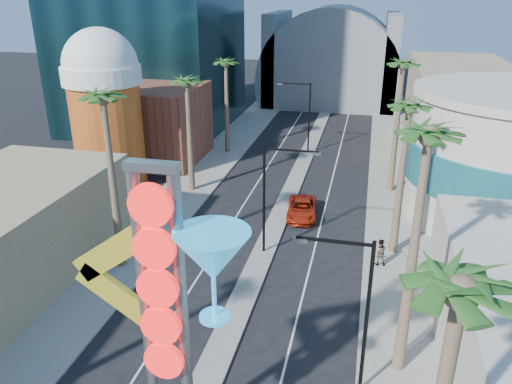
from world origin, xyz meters
name	(u,v)px	position (x,y,z in m)	size (l,w,h in m)	color
sidewalk_west	(204,172)	(-9.50, 35.00, 0.07)	(5.00, 100.00, 0.15)	gray
sidewalk_east	(395,187)	(9.50, 35.00, 0.07)	(5.00, 100.00, 0.15)	gray
median	(300,169)	(0.00, 38.00, 0.07)	(1.60, 84.00, 0.15)	gray
brick_filler_west	(154,123)	(-16.00, 38.00, 4.00)	(10.00, 10.00, 8.00)	brown
filler_east	(457,109)	(16.00, 48.00, 5.00)	(10.00, 20.00, 10.00)	#8F7D5C
beer_mug	(105,103)	(-17.00, 30.00, 7.84)	(7.00, 7.00, 14.50)	#A94B16
canopy	(332,76)	(0.00, 72.00, 4.31)	(22.00, 16.00, 22.00)	slate
neon_sign	(185,306)	(0.82, 2.96, 7.31)	(6.53, 2.60, 12.55)	gray
streetlight_0	(272,190)	(0.55, 20.00, 4.88)	(3.79, 0.25, 8.00)	black
streetlight_1	(305,110)	(-0.55, 44.00, 4.88)	(3.79, 0.25, 8.00)	black
streetlight_2	(357,305)	(6.72, 8.00, 4.83)	(3.45, 0.25, 8.00)	black
palm_1	(104,110)	(-9.00, 16.00, 10.82)	(2.40, 2.40, 12.70)	brown
palm_2	(187,89)	(-9.00, 30.00, 9.48)	(2.40, 2.40, 11.20)	brown
palm_3	(226,69)	(-9.00, 42.00, 9.48)	(2.40, 2.40, 11.20)	brown
palm_4	(457,315)	(9.00, 0.00, 10.38)	(2.40, 2.40, 12.20)	brown
palm_5	(427,153)	(9.00, 10.00, 11.27)	(2.40, 2.40, 13.20)	brown
palm_6	(408,117)	(9.00, 22.00, 9.93)	(2.40, 2.40, 11.70)	brown
palm_7	(403,74)	(9.00, 34.00, 10.82)	(2.40, 2.40, 12.70)	brown
red_pickup	(302,209)	(1.78, 26.69, 0.71)	(2.35, 5.10, 1.42)	#B1230D
pedestrian_b	(380,252)	(8.01, 19.91, 1.10)	(0.92, 0.72, 1.89)	gray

